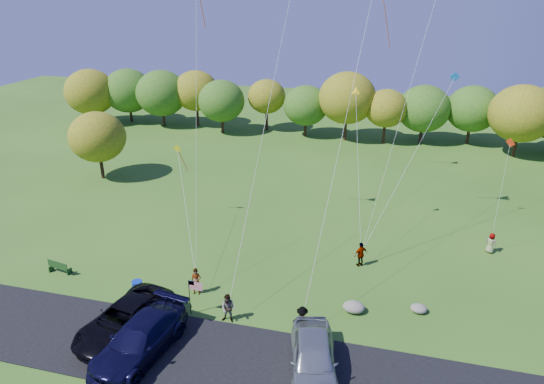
{
  "coord_description": "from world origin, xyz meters",
  "views": [
    {
      "loc": [
        6.59,
        -22.81,
        18.28
      ],
      "look_at": [
        -0.86,
        6.0,
        5.62
      ],
      "focal_mm": 32.0,
      "sensor_mm": 36.0,
      "label": 1
    }
  ],
  "objects": [
    {
      "name": "ground",
      "position": [
        0.0,
        0.0,
        0.0
      ],
      "size": [
        140.0,
        140.0,
        0.0
      ],
      "primitive_type": "plane",
      "color": "#305C1A",
      "rests_on": "ground"
    },
    {
      "name": "asphalt_lane",
      "position": [
        0.0,
        -4.0,
        0.03
      ],
      "size": [
        44.0,
        6.0,
        0.06
      ],
      "primitive_type": "cube",
      "color": "black",
      "rests_on": "ground"
    },
    {
      "name": "treeline",
      "position": [
        -0.37,
        36.13,
        4.64
      ],
      "size": [
        75.78,
        27.82,
        8.47
      ],
      "color": "#3D2216",
      "rests_on": "ground"
    },
    {
      "name": "minivan_dark",
      "position": [
        -7.05,
        -3.26,
        0.95
      ],
      "size": [
        4.13,
        6.88,
        1.79
      ],
      "primitive_type": "imported",
      "rotation": [
        0.0,
        0.0,
        -0.19
      ],
      "color": "black",
      "rests_on": "asphalt_lane"
    },
    {
      "name": "minivan_navy",
      "position": [
        -5.36,
        -4.65,
        1.01
      ],
      "size": [
        3.6,
        6.84,
        1.89
      ],
      "primitive_type": "imported",
      "rotation": [
        0.0,
        0.0,
        -0.15
      ],
      "color": "black",
      "rests_on": "asphalt_lane"
    },
    {
      "name": "minivan_silver",
      "position": [
        3.82,
        -3.77,
        1.05
      ],
      "size": [
        3.55,
        6.17,
        1.98
      ],
      "primitive_type": "imported",
      "rotation": [
        0.0,
        0.0,
        0.22
      ],
      "color": "#9EA5A8",
      "rests_on": "asphalt_lane"
    },
    {
      "name": "flyer_a",
      "position": [
        -4.66,
        1.35,
        0.92
      ],
      "size": [
        0.73,
        0.54,
        1.84
      ],
      "primitive_type": "imported",
      "rotation": [
        0.0,
        0.0,
        0.16
      ],
      "color": "#4C4C59",
      "rests_on": "ground"
    },
    {
      "name": "flyer_b",
      "position": [
        -1.74,
        -0.8,
        0.92
      ],
      "size": [
        0.89,
        0.7,
        1.83
      ],
      "primitive_type": "imported",
      "rotation": [
        0.0,
        0.0,
        0.0
      ],
      "color": "#4C4C59",
      "rests_on": "ground"
    },
    {
      "name": "flyer_c",
      "position": [
        2.66,
        -0.8,
        0.89
      ],
      "size": [
        1.24,
        0.82,
        1.79
      ],
      "primitive_type": "imported",
      "rotation": [
        0.0,
        0.0,
        3.0
      ],
      "color": "#4C4C59",
      "rests_on": "ground"
    },
    {
      "name": "flyer_d",
      "position": [
        5.23,
        7.43,
        0.92
      ],
      "size": [
        1.1,
        1.05,
        1.83
      ],
      "primitive_type": "imported",
      "rotation": [
        0.0,
        0.0,
        3.87
      ],
      "color": "#4C4C59",
      "rests_on": "ground"
    },
    {
      "name": "flyer_e",
      "position": [
        14.4,
        11.69,
        0.79
      ],
      "size": [
        0.92,
        0.84,
        1.59
      ],
      "primitive_type": "imported",
      "rotation": [
        0.0,
        0.0,
        2.57
      ],
      "color": "#4C4C59",
      "rests_on": "ground"
    },
    {
      "name": "park_bench",
      "position": [
        -14.78,
        1.21,
        0.51
      ],
      "size": [
        1.73,
        0.57,
        0.96
      ],
      "rotation": [
        0.0,
        0.0,
        -0.18
      ],
      "color": "#193D16",
      "rests_on": "ground"
    },
    {
      "name": "trash_barrel",
      "position": [
        -8.28,
        0.31,
        0.5
      ],
      "size": [
        0.66,
        0.66,
        0.99
      ],
      "primitive_type": "cylinder",
      "color": "#0B2BA7",
      "rests_on": "ground"
    },
    {
      "name": "flag_assembly",
      "position": [
        -3.95,
        -0.7,
        1.79
      ],
      "size": [
        0.89,
        0.57,
        2.39
      ],
      "color": "black",
      "rests_on": "ground"
    },
    {
      "name": "boulder_near",
      "position": [
        5.31,
        1.98,
        0.33
      ],
      "size": [
        1.34,
        1.05,
        0.67
      ],
      "primitive_type": "ellipsoid",
      "color": "gray",
      "rests_on": "ground"
    },
    {
      "name": "boulder_far",
      "position": [
        9.15,
        2.92,
        0.26
      ],
      "size": [
        1.0,
        0.83,
        0.52
      ],
      "primitive_type": "ellipsoid",
      "color": "gray",
      "rests_on": "ground"
    }
  ]
}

